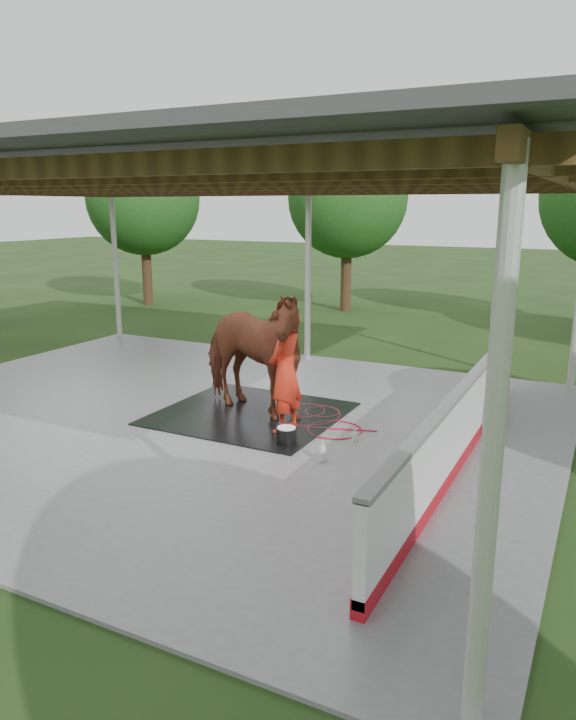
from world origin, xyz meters
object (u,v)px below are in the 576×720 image
at_px(horse, 249,351).
at_px(dasher_board, 463,425).
at_px(handler, 285,371).
at_px(wash_bucket, 286,436).

bearing_deg(horse, dasher_board, -82.92).
distance_m(horse, handler, 1.05).
relative_size(dasher_board, horse, 3.11).
distance_m(dasher_board, handler, 2.80).
height_order(dasher_board, wash_bucket, dasher_board).
bearing_deg(handler, horse, -115.23).
xyz_separation_m(horse, handler, (0.93, -0.48, -0.13)).
bearing_deg(wash_bucket, handler, 118.59).
height_order(handler, wash_bucket, handler).
bearing_deg(handler, dasher_board, 92.06).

